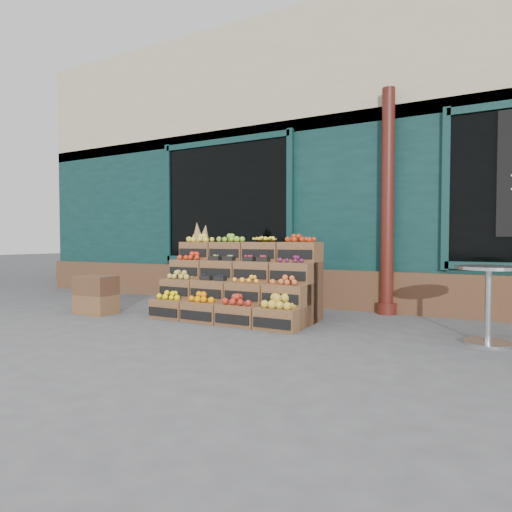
% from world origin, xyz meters
% --- Properties ---
extents(ground, '(60.00, 60.00, 0.00)m').
position_xyz_m(ground, '(0.00, 0.00, 0.00)').
color(ground, '#49494C').
rests_on(ground, ground).
extents(shop_facade, '(12.00, 6.24, 4.80)m').
position_xyz_m(shop_facade, '(0.00, 5.11, 2.40)').
color(shop_facade, '#0D2C2A').
rests_on(shop_facade, ground).
extents(crate_display, '(2.13, 1.05, 1.33)m').
position_xyz_m(crate_display, '(-0.52, 0.78, 0.41)').
color(crate_display, brown).
rests_on(crate_display, ground).
extents(spare_crates, '(0.56, 0.40, 0.54)m').
position_xyz_m(spare_crates, '(-2.49, 0.11, 0.27)').
color(spare_crates, brown).
rests_on(spare_crates, ground).
extents(bistro_table, '(0.63, 0.63, 0.79)m').
position_xyz_m(bistro_table, '(2.47, 0.67, 0.49)').
color(bistro_table, '#B7BABE').
rests_on(bistro_table, ground).
extents(shopkeeper, '(0.91, 0.72, 2.18)m').
position_xyz_m(shopkeeper, '(-1.27, 2.93, 1.09)').
color(shopkeeper, '#18572D').
rests_on(shopkeeper, ground).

